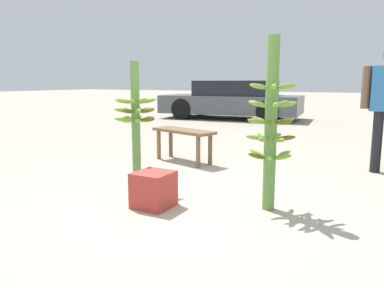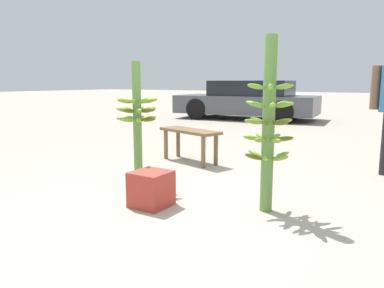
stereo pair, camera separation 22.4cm
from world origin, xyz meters
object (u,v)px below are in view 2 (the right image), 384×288
market_bench (190,136)px  produce_crate (151,189)px  banana_stalk_center (268,124)px  banana_stalk_left (137,120)px  parked_car (248,100)px

market_bench → produce_crate: (0.76, -1.86, -0.21)m
banana_stalk_center → market_bench: (-1.72, 1.40, -0.41)m
banana_stalk_left → market_bench: banana_stalk_left is taller
produce_crate → parked_car: bearing=108.1°
banana_stalk_left → market_bench: (-0.26, 1.45, -0.38)m
market_bench → parked_car: size_ratio=0.24×
banana_stalk_center → market_bench: size_ratio=1.46×
parked_car → produce_crate: 8.66m
parked_car → produce_crate: (2.69, -8.22, -0.42)m
market_bench → produce_crate: market_bench is taller
banana_stalk_left → market_bench: 1.52m
banana_stalk_center → market_bench: 2.25m
parked_car → banana_stalk_left: bearing=-171.0°
banana_stalk_center → parked_car: size_ratio=0.35×
market_bench → banana_stalk_left: bearing=-63.8°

